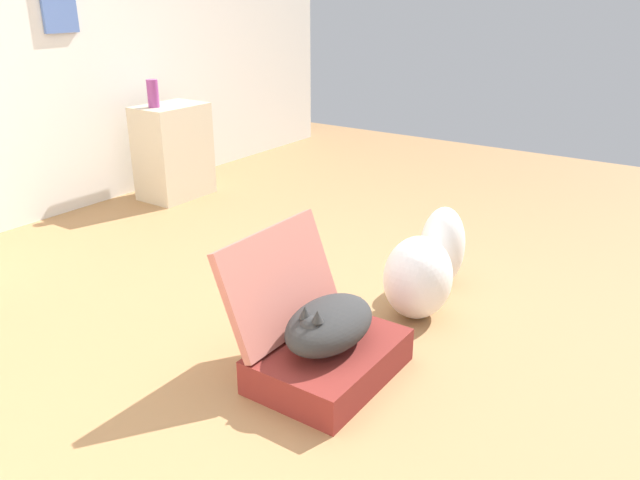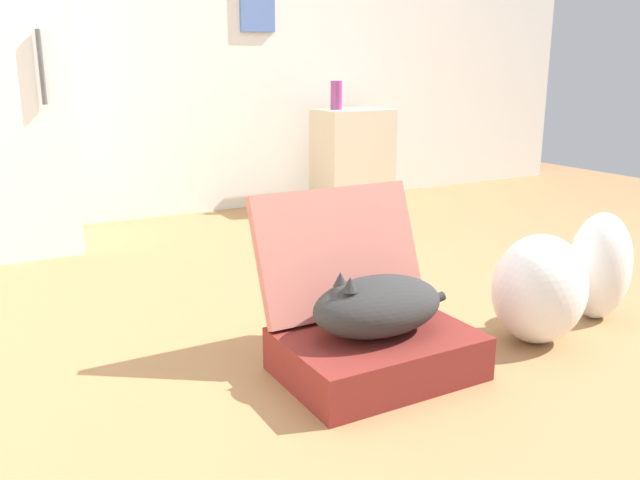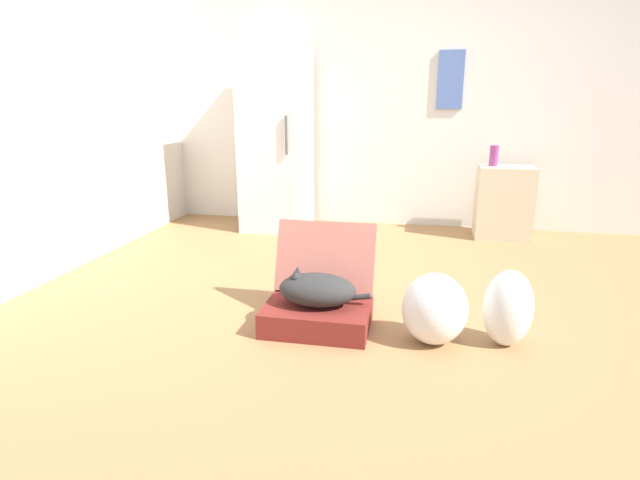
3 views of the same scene
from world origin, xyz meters
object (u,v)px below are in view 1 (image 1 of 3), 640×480
(plastic_bag_white, at_px, (418,277))
(side_table, at_px, (173,152))
(vase_tall, at_px, (153,93))
(suitcase_base, at_px, (329,360))
(plastic_bag_clear, at_px, (442,247))
(cat, at_px, (329,324))

(plastic_bag_white, relative_size, side_table, 0.58)
(side_table, distance_m, vase_tall, 0.45)
(vase_tall, bearing_deg, plastic_bag_white, -103.09)
(suitcase_base, distance_m, plastic_bag_clear, 1.04)
(side_table, bearing_deg, vase_tall, 172.10)
(plastic_bag_white, xyz_separation_m, vase_tall, (0.54, 2.33, 0.57))
(suitcase_base, distance_m, cat, 0.16)
(cat, relative_size, vase_tall, 2.75)
(plastic_bag_clear, bearing_deg, suitcase_base, 179.60)
(suitcase_base, relative_size, plastic_bag_clear, 1.42)
(cat, distance_m, vase_tall, 2.62)
(suitcase_base, relative_size, side_table, 0.89)
(cat, height_order, plastic_bag_clear, plastic_bag_clear)
(suitcase_base, bearing_deg, plastic_bag_white, -5.05)
(suitcase_base, bearing_deg, vase_tall, 62.32)
(side_table, bearing_deg, suitcase_base, -120.26)
(cat, height_order, plastic_bag_white, plastic_bag_white)
(plastic_bag_white, bearing_deg, plastic_bag_clear, 7.56)
(plastic_bag_white, distance_m, plastic_bag_clear, 0.38)
(cat, height_order, vase_tall, vase_tall)
(side_table, bearing_deg, plastic_bag_white, -106.05)
(cat, bearing_deg, suitcase_base, -4.50)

